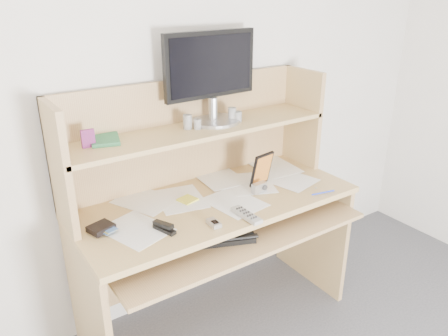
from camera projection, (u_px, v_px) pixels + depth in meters
back_wall at (182, 87)px, 2.21m from camera, size 3.60×0.04×2.50m
desk at (208, 203)px, 2.24m from camera, size 1.40×0.70×1.30m
paper_clutter at (217, 199)px, 2.16m from camera, size 1.32×0.54×0.01m
keyboard at (201, 236)px, 2.00m from camera, size 0.51×0.34×0.03m
tv_remote at (246, 215)px, 1.98m from camera, size 0.06×0.18×0.02m
flip_phone at (214, 222)px, 1.92m from camera, size 0.04×0.08×0.02m
stapler at (164, 227)px, 1.87m from camera, size 0.06×0.12×0.04m
wallet at (101, 228)px, 1.87m from camera, size 0.12×0.11×0.03m
sticky_note_pad at (188, 200)px, 2.14m from camera, size 0.10×0.10×0.01m
digital_camera at (259, 188)px, 2.21m from camera, size 0.08×0.04×0.05m
game_case at (262, 169)px, 2.26m from camera, size 0.13×0.04×0.18m
blue_pen at (323, 193)px, 2.20m from camera, size 0.13×0.03×0.01m
card_box at (88, 138)px, 1.87m from camera, size 0.06×0.02×0.08m
shelf_book at (105, 139)px, 1.95m from camera, size 0.16×0.19×0.02m
chip_stack_a at (197, 124)px, 2.11m from camera, size 0.04×0.04×0.05m
chip_stack_b at (188, 122)px, 2.11m from camera, size 0.05×0.05×0.07m
chip_stack_c at (238, 117)px, 2.23m from camera, size 0.05×0.05×0.05m
chip_stack_d at (232, 114)px, 2.23m from camera, size 0.04×0.04×0.07m
monitor at (211, 74)px, 2.16m from camera, size 0.52×0.26×0.45m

